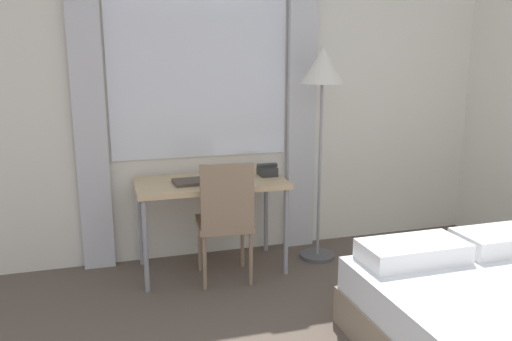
{
  "coord_description": "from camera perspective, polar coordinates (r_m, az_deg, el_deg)",
  "views": [
    {
      "loc": [
        -1.01,
        -0.61,
        1.64
      ],
      "look_at": [
        -0.03,
        2.65,
        0.88
      ],
      "focal_mm": 35.0,
      "sensor_mm": 36.0,
      "label": 1
    }
  ],
  "objects": [
    {
      "name": "desk",
      "position": [
        3.86,
        -5.18,
        -2.06
      ],
      "size": [
        1.14,
        0.59,
        0.73
      ],
      "color": "tan",
      "rests_on": "ground_plane"
    },
    {
      "name": "desk_chair",
      "position": [
        3.67,
        -3.51,
        -5.19
      ],
      "size": [
        0.43,
        0.43,
        0.93
      ],
      "rotation": [
        0.0,
        0.0,
        -0.08
      ],
      "color": "#8C7259",
      "rests_on": "ground_plane"
    },
    {
      "name": "book",
      "position": [
        3.77,
        -7.51,
        -1.28
      ],
      "size": [
        0.26,
        0.22,
        0.02
      ],
      "rotation": [
        0.0,
        0.0,
        0.04
      ],
      "color": "#4C4238",
      "rests_on": "desk"
    },
    {
      "name": "wall_back_with_window",
      "position": [
        4.15,
        -3.1,
        8.7
      ],
      "size": [
        5.59,
        0.13,
        2.7
      ],
      "color": "silver",
      "rests_on": "ground_plane"
    },
    {
      "name": "telephone",
      "position": [
        3.99,
        1.3,
        0.02
      ],
      "size": [
        0.16,
        0.15,
        0.1
      ],
      "color": "#2D2D2D",
      "rests_on": "desk"
    },
    {
      "name": "standing_lamp",
      "position": [
        3.99,
        7.57,
        9.86
      ],
      "size": [
        0.34,
        0.34,
        1.72
      ],
      "color": "#4C4C51",
      "rests_on": "ground_plane"
    }
  ]
}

